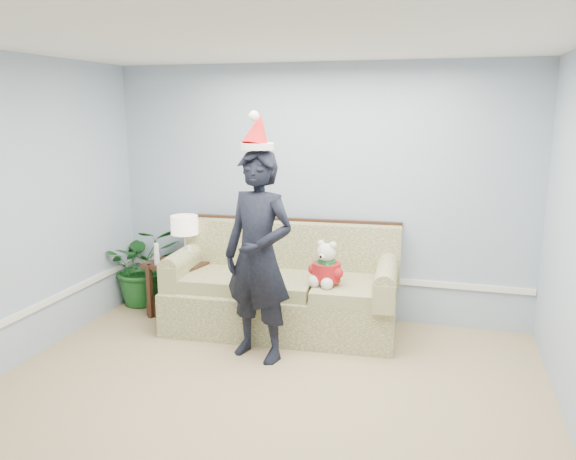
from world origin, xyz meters
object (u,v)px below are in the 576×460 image
Objects in this scene: sofa at (283,291)px; side_table at (179,294)px; houseplant at (143,265)px; man at (259,256)px; teddy_bear at (326,269)px; table_lamp at (185,227)px.

sofa reaches higher than side_table.
man reaches higher than houseplant.
teddy_bear reaches higher than houseplant.
side_table is 1.61m from man.
sofa reaches higher than houseplant.
houseplant is at bearing -175.67° from teddy_bear.
teddy_bear is (1.61, -0.28, -0.26)m from table_lamp.
houseplant is 2.33m from teddy_bear.
sofa is 1.78m from houseplant.
teddy_bear is at bearing 62.18° from man.
table_lamp is 0.56× the size of houseplant.
man is at bearing -33.61° from side_table.
side_table is 1.80m from teddy_bear.
man is (1.20, -0.80, 0.72)m from side_table.
table_lamp is at bearing 173.95° from sofa.
teddy_bear is (0.51, 0.52, -0.22)m from man.
teddy_bear is at bearing -12.30° from houseplant.
houseplant is (-1.76, 0.26, 0.07)m from sofa.
table_lamp is 1.66m from teddy_bear.
sofa is 0.94m from man.
side_table is at bearing -172.75° from teddy_bear.
side_table is at bearing -20.88° from houseplant.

